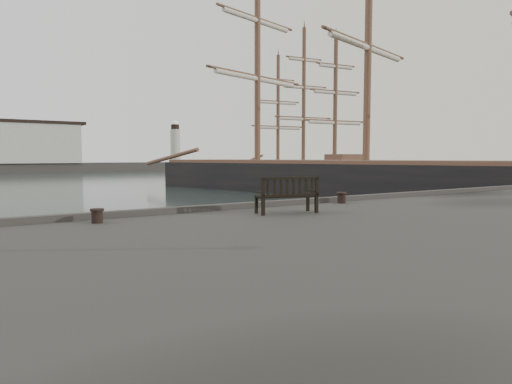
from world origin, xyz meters
TOP-DOWN VIEW (x-y plane):
  - ground at (0.00, 0.00)m, footprint 400.00×400.00m
  - bench at (0.88, -2.01)m, footprint 1.92×0.99m
  - bollard_left at (-4.33, -0.96)m, footprint 0.35×0.35m
  - bollard_right at (4.34, -0.72)m, footprint 0.47×0.47m
  - tall_ship_main at (22.37, 15.00)m, footprint 20.45×45.02m
  - tall_ship_far at (31.93, 35.19)m, footprint 8.63×25.85m

SIDE VIEW (x-z plane):
  - ground at x=0.00m, z-range 0.00..0.00m
  - tall_ship_far at x=31.93m, z-range -10.14..11.60m
  - tall_ship_main at x=22.37m, z-range -15.77..17.43m
  - bollard_left at x=-4.33m, z-range 1.56..1.92m
  - bollard_right at x=4.34m, z-range 1.56..1.96m
  - bench at x=0.88m, z-range 1.37..2.42m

